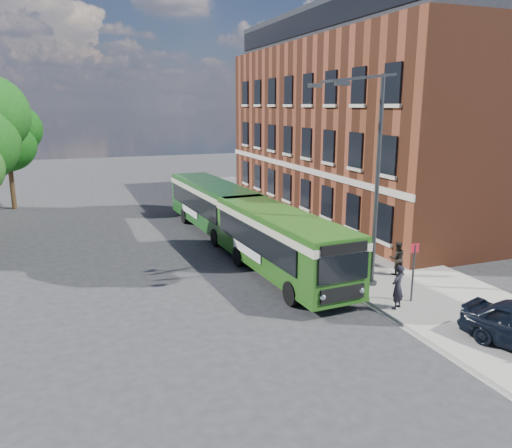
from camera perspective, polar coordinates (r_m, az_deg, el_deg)
name	(u,v)px	position (r m, az deg, el deg)	size (l,w,h in m)	color
ground	(244,287)	(22.07, -1.35, -7.23)	(120.00, 120.00, 0.00)	#262628
pavement	(307,230)	(31.72, 5.81, -0.71)	(6.00, 48.00, 0.15)	gray
kerb_line	(262,236)	(30.53, 0.67, -1.33)	(0.12, 48.00, 0.01)	beige
brick_office	(371,117)	(37.75, 13.05, 11.86)	(12.10, 26.00, 14.20)	brown
street_lamp	(370,179)	(21.23, 12.89, 4.99)	(2.96, 2.38, 9.00)	#383A3D
bus_stop_sign	(413,269)	(20.67, 17.55, -4.89)	(0.35, 0.08, 2.52)	#383A3D
bus_front	(281,239)	(22.87, 2.86, -1.67)	(3.17, 10.43, 3.02)	#245617
bus_rear	(214,202)	(31.63, -4.86, 2.54)	(3.20, 11.12, 3.02)	#184F1A
pedestrian_a	(398,287)	(19.94, 15.88, -6.94)	(0.64, 0.42, 1.74)	black
pedestrian_b	(397,258)	(23.85, 15.82, -3.78)	(0.76, 0.60, 1.57)	black
tree_right	(7,135)	(42.04, -26.55, 9.08)	(4.90, 4.66, 8.27)	#342013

